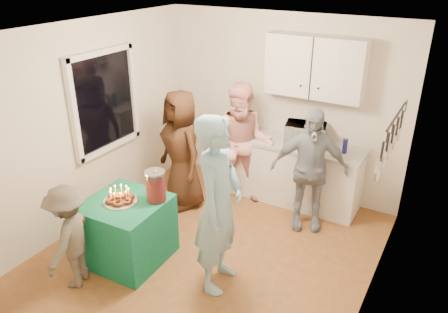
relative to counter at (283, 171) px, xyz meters
The scene contains 19 objects.
floor 1.76m from the counter, 96.71° to the right, with size 4.00×4.00×0.00m, color brown.
ceiling 2.76m from the counter, 96.71° to the right, with size 4.00×4.00×0.00m, color white.
back_wall 0.94m from the counter, 123.69° to the left, with size 3.60×3.60×0.00m, color silver.
left_wall 2.77m from the counter, 139.64° to the right, with size 4.00×4.00×0.00m, color silver.
right_wall 2.49m from the counter, 46.74° to the right, with size 4.00×4.00×0.00m, color silver.
window_night 2.66m from the counter, 144.60° to the right, with size 0.04×1.00×1.20m, color black.
counter is the anchor object (origin of this frame).
countertop 0.46m from the counter, 90.00° to the right, with size 2.24×0.62×0.05m, color beige.
upper_cabinet 1.56m from the counter, 26.57° to the left, with size 1.30×0.30×0.80m, color white.
pot_rack 2.16m from the counter, 33.34° to the right, with size 0.12×1.00×0.60m, color black.
microwave 0.69m from the counter, ahead, with size 0.54×0.36×0.30m, color white.
party_table 2.44m from the counter, 113.79° to the right, with size 0.85×0.85×0.76m, color #0F6644.
donut_cake 2.50m from the counter, 114.42° to the right, with size 0.38×0.38×0.18m, color #381C0C, non-canonical shape.
punch_jar 2.19m from the counter, 108.96° to the right, with size 0.22×0.22×0.34m, color red.
man_birthday 2.13m from the counter, 85.94° to the right, with size 0.71×0.46×1.93m, color #90BED2.
woman_back_left 1.50m from the counter, 142.74° to the right, with size 0.82×0.54×1.68m, color #573018.
woman_back_center 0.74m from the counter, 141.77° to the right, with size 0.85×0.66×1.75m, color #EA7A7A.
woman_back_right 0.87m from the counter, 43.41° to the right, with size 0.96×0.40×1.64m, color #101F38.
child_near_left 3.09m from the counter, 112.66° to the right, with size 0.77×0.44×1.18m, color #4F483F.
Camera 1 is at (2.30, -3.61, 3.27)m, focal length 35.00 mm.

